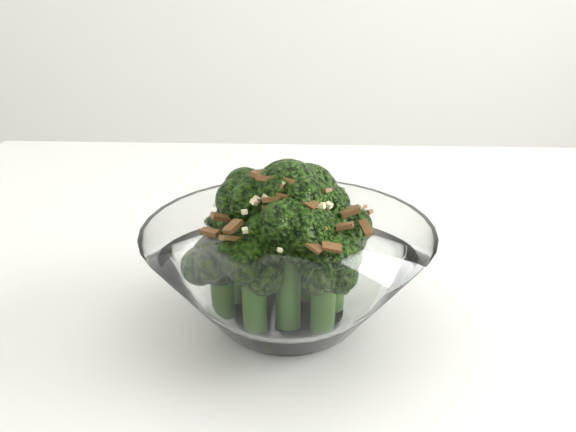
{
  "coord_description": "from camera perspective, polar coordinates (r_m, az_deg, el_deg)",
  "views": [
    {
      "loc": [
        -0.14,
        -0.44,
        1.04
      ],
      "look_at": [
        -0.13,
        0.01,
        0.85
      ],
      "focal_mm": 40.0,
      "sensor_mm": 36.0,
      "label": 1
    }
  ],
  "objects": [
    {
      "name": "broccoli_dish",
      "position": [
        0.51,
        -0.04,
        -4.2
      ],
      "size": [
        0.23,
        0.23,
        0.14
      ],
      "color": "white",
      "rests_on": "table"
    },
    {
      "name": "table",
      "position": [
        0.66,
        12.36,
        -9.74
      ],
      "size": [
        1.24,
        0.87,
        0.75
      ],
      "color": "white",
      "rests_on": "ground"
    }
  ]
}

